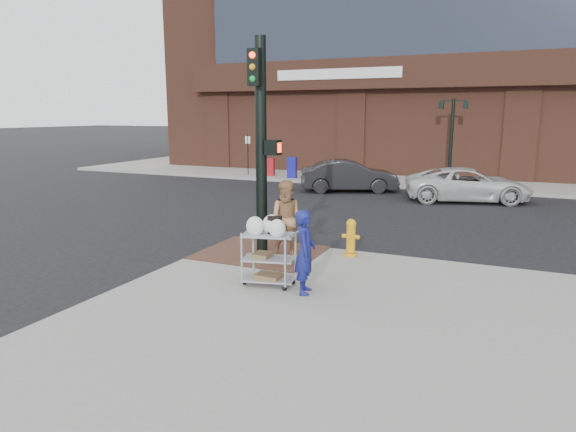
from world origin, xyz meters
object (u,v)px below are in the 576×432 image
at_px(lamp_post, 452,131).
at_px(sedan_dark, 349,176).
at_px(utility_cart, 269,254).
at_px(minivan_white, 468,185).
at_px(traffic_signal_pole, 261,141).
at_px(pedestrian_tan, 288,220).
at_px(woman_blue, 305,252).
at_px(fire_hydrant, 351,237).

xyz_separation_m(lamp_post, sedan_dark, (-3.89, -3.77, -1.91)).
relative_size(sedan_dark, utility_cart, 3.12).
bearing_deg(lamp_post, minivan_white, -74.28).
distance_m(traffic_signal_pole, utility_cart, 3.01).
xyz_separation_m(pedestrian_tan, minivan_white, (3.03, 10.88, -0.39)).
height_order(sedan_dark, minivan_white, sedan_dark).
height_order(woman_blue, fire_hydrant, woman_blue).
relative_size(woman_blue, fire_hydrant, 1.77).
relative_size(lamp_post, utility_cart, 2.90).
height_order(utility_cart, fire_hydrant, utility_cart).
relative_size(sedan_dark, fire_hydrant, 4.82).
bearing_deg(woman_blue, traffic_signal_pole, 27.00).
xyz_separation_m(lamp_post, traffic_signal_pole, (-2.48, -15.23, 0.21)).
height_order(minivan_white, utility_cart, utility_cart).
xyz_separation_m(minivan_white, fire_hydrant, (-1.74, -10.15, -0.07)).
height_order(minivan_white, fire_hydrant, minivan_white).
bearing_deg(lamp_post, fire_hydrant, -92.04).
relative_size(pedestrian_tan, utility_cart, 1.32).
distance_m(lamp_post, minivan_white, 4.92).
bearing_deg(utility_cart, fire_hydrant, 71.89).
distance_m(lamp_post, woman_blue, 17.38).
relative_size(pedestrian_tan, minivan_white, 0.38).
bearing_deg(minivan_white, utility_cart, 152.14).
relative_size(minivan_white, fire_hydrant, 5.41).
relative_size(lamp_post, woman_blue, 2.52).
bearing_deg(lamp_post, sedan_dark, -135.92).
bearing_deg(traffic_signal_pole, woman_blue, -46.96).
distance_m(lamp_post, pedestrian_tan, 15.41).
height_order(traffic_signal_pole, woman_blue, traffic_signal_pole).
xyz_separation_m(traffic_signal_pole, woman_blue, (1.92, -2.06, -1.89)).
bearing_deg(fire_hydrant, minivan_white, 80.27).
bearing_deg(pedestrian_tan, minivan_white, 55.16).
relative_size(woman_blue, sedan_dark, 0.37).
bearing_deg(minivan_white, woman_blue, 155.83).
bearing_deg(lamp_post, pedestrian_tan, -96.75).
height_order(traffic_signal_pole, utility_cart, traffic_signal_pole).
height_order(traffic_signal_pole, sedan_dark, traffic_signal_pole).
bearing_deg(woman_blue, utility_cart, 63.63).
relative_size(pedestrian_tan, fire_hydrant, 2.03).
distance_m(traffic_signal_pole, woman_blue, 3.39).
xyz_separation_m(traffic_signal_pole, sedan_dark, (-1.41, 11.46, -2.12)).
relative_size(traffic_signal_pole, fire_hydrant, 5.59).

